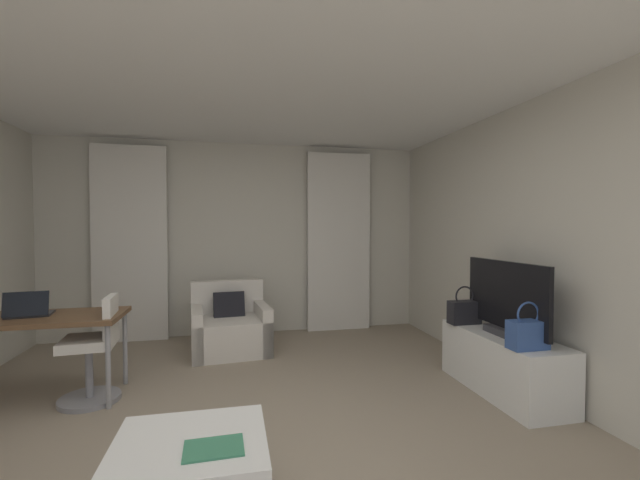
{
  "coord_description": "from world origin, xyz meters",
  "views": [
    {
      "loc": [
        -0.11,
        -2.63,
        1.47
      ],
      "look_at": [
        0.75,
        1.28,
        1.33
      ],
      "focal_mm": 22.67,
      "sensor_mm": 36.0,
      "label": 1
    }
  ],
  "objects_px": {
    "tv_console": "(503,363)",
    "laptop": "(29,311)",
    "desk": "(32,324)",
    "handbag_secondary": "(528,333)",
    "coffee_table": "(190,480)",
    "desk_chair": "(94,354)",
    "armchair": "(230,328)",
    "tv_flatscreen": "(506,300)",
    "handbag_primary": "(464,311)",
    "magazine_open": "(214,448)"
  },
  "relations": [
    {
      "from": "tv_console",
      "to": "laptop",
      "type": "bearing_deg",
      "value": 170.5
    },
    {
      "from": "armchair",
      "to": "coffee_table",
      "type": "distance_m",
      "value": 2.78
    },
    {
      "from": "handbag_primary",
      "to": "handbag_secondary",
      "type": "bearing_deg",
      "value": -88.63
    },
    {
      "from": "tv_console",
      "to": "magazine_open",
      "type": "bearing_deg",
      "value": -154.68
    },
    {
      "from": "coffee_table",
      "to": "handbag_primary",
      "type": "relative_size",
      "value": 2.03
    },
    {
      "from": "desk_chair",
      "to": "handbag_secondary",
      "type": "distance_m",
      "value": 3.52
    },
    {
      "from": "tv_console",
      "to": "handbag_secondary",
      "type": "height_order",
      "value": "handbag_secondary"
    },
    {
      "from": "armchair",
      "to": "magazine_open",
      "type": "height_order",
      "value": "armchair"
    },
    {
      "from": "laptop",
      "to": "tv_flatscreen",
      "type": "relative_size",
      "value": 0.34
    },
    {
      "from": "handbag_secondary",
      "to": "handbag_primary",
      "type": "bearing_deg",
      "value": 91.37
    },
    {
      "from": "armchair",
      "to": "coffee_table",
      "type": "bearing_deg",
      "value": -93.71
    },
    {
      "from": "desk_chair",
      "to": "tv_console",
      "type": "distance_m",
      "value": 3.52
    },
    {
      "from": "handbag_secondary",
      "to": "tv_flatscreen",
      "type": "bearing_deg",
      "value": 75.42
    },
    {
      "from": "desk_chair",
      "to": "laptop",
      "type": "distance_m",
      "value": 0.64
    },
    {
      "from": "handbag_primary",
      "to": "magazine_open",
      "type": "bearing_deg",
      "value": -145.82
    },
    {
      "from": "magazine_open",
      "to": "handbag_secondary",
      "type": "distance_m",
      "value": 2.44
    },
    {
      "from": "desk_chair",
      "to": "coffee_table",
      "type": "bearing_deg",
      "value": -60.29
    },
    {
      "from": "desk_chair",
      "to": "handbag_secondary",
      "type": "relative_size",
      "value": 2.39
    },
    {
      "from": "desk_chair",
      "to": "tv_console",
      "type": "xyz_separation_m",
      "value": [
        3.47,
        -0.58,
        -0.13
      ]
    },
    {
      "from": "magazine_open",
      "to": "tv_console",
      "type": "distance_m",
      "value": 2.69
    },
    {
      "from": "tv_console",
      "to": "tv_flatscreen",
      "type": "xyz_separation_m",
      "value": [
        0.0,
        -0.03,
        0.56
      ]
    },
    {
      "from": "tv_flatscreen",
      "to": "handbag_secondary",
      "type": "distance_m",
      "value": 0.45
    },
    {
      "from": "magazine_open",
      "to": "tv_console",
      "type": "xyz_separation_m",
      "value": [
        2.42,
        1.15,
        -0.15
      ]
    },
    {
      "from": "tv_flatscreen",
      "to": "handbag_primary",
      "type": "distance_m",
      "value": 0.49
    },
    {
      "from": "armchair",
      "to": "handbag_secondary",
      "type": "distance_m",
      "value": 3.14
    },
    {
      "from": "laptop",
      "to": "coffee_table",
      "type": "height_order",
      "value": "laptop"
    },
    {
      "from": "magazine_open",
      "to": "handbag_primary",
      "type": "bearing_deg",
      "value": 34.18
    },
    {
      "from": "laptop",
      "to": "tv_console",
      "type": "height_order",
      "value": "laptop"
    },
    {
      "from": "tv_console",
      "to": "handbag_primary",
      "type": "xyz_separation_m",
      "value": [
        -0.12,
        0.42,
        0.38
      ]
    },
    {
      "from": "magazine_open",
      "to": "handbag_primary",
      "type": "height_order",
      "value": "handbag_primary"
    },
    {
      "from": "desk_chair",
      "to": "handbag_secondary",
      "type": "xyz_separation_m",
      "value": [
        3.36,
        -1.01,
        0.25
      ]
    },
    {
      "from": "desk",
      "to": "coffee_table",
      "type": "distance_m",
      "value": 2.26
    },
    {
      "from": "magazine_open",
      "to": "handbag_primary",
      "type": "distance_m",
      "value": 2.79
    },
    {
      "from": "handbag_primary",
      "to": "laptop",
      "type": "bearing_deg",
      "value": 176.27
    },
    {
      "from": "magazine_open",
      "to": "tv_flatscreen",
      "type": "height_order",
      "value": "tv_flatscreen"
    },
    {
      "from": "magazine_open",
      "to": "handbag_primary",
      "type": "relative_size",
      "value": 0.78
    },
    {
      "from": "armchair",
      "to": "handbag_primary",
      "type": "distance_m",
      "value": 2.62
    },
    {
      "from": "desk",
      "to": "laptop",
      "type": "relative_size",
      "value": 3.96
    },
    {
      "from": "handbag_secondary",
      "to": "coffee_table",
      "type": "bearing_deg",
      "value": -165.81
    },
    {
      "from": "armchair",
      "to": "handbag_primary",
      "type": "relative_size",
      "value": 2.56
    },
    {
      "from": "laptop",
      "to": "armchair",
      "type": "bearing_deg",
      "value": 33.23
    },
    {
      "from": "coffee_table",
      "to": "magazine_open",
      "type": "relative_size",
      "value": 2.6
    },
    {
      "from": "handbag_secondary",
      "to": "laptop",
      "type": "bearing_deg",
      "value": 164.31
    },
    {
      "from": "tv_flatscreen",
      "to": "handbag_primary",
      "type": "height_order",
      "value": "tv_flatscreen"
    },
    {
      "from": "armchair",
      "to": "tv_console",
      "type": "xyz_separation_m",
      "value": [
        2.36,
        -1.73,
        -0.01
      ]
    },
    {
      "from": "handbag_primary",
      "to": "tv_console",
      "type": "bearing_deg",
      "value": -73.46
    },
    {
      "from": "desk_chair",
      "to": "tv_console",
      "type": "relative_size",
      "value": 0.71
    },
    {
      "from": "laptop",
      "to": "tv_flatscreen",
      "type": "bearing_deg",
      "value": -9.88
    },
    {
      "from": "desk",
      "to": "handbag_secondary",
      "type": "relative_size",
      "value": 3.8
    },
    {
      "from": "desk",
      "to": "desk_chair",
      "type": "distance_m",
      "value": 0.57
    }
  ]
}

